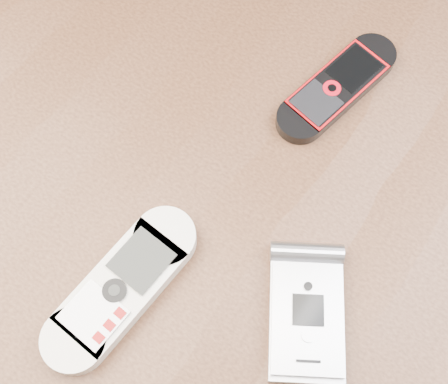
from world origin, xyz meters
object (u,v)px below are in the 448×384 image
(motorola_razr, at_px, (307,316))
(nokia_black_red, at_px, (337,87))
(table, at_px, (220,234))
(nokia_white, at_px, (121,288))

(motorola_razr, bearing_deg, nokia_black_red, 82.41)
(table, relative_size, nokia_black_red, 8.66)
(nokia_black_red, bearing_deg, nokia_white, -88.81)
(nokia_black_red, relative_size, motorola_razr, 1.25)
(nokia_black_red, height_order, motorola_razr, motorola_razr)
(nokia_white, relative_size, motorola_razr, 1.38)
(nokia_white, distance_m, motorola_razr, 0.14)
(table, height_order, nokia_black_red, nokia_black_red)
(nokia_white, xyz_separation_m, motorola_razr, (0.13, 0.06, -0.00))
(nokia_white, height_order, nokia_black_red, nokia_white)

